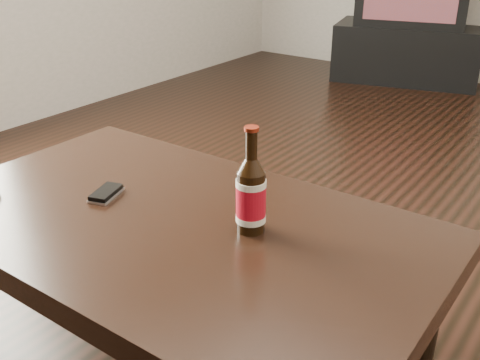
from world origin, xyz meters
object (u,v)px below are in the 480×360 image
Objects in this scene: coffee_table at (174,241)px; beer_bottle at (251,196)px; tv_stand at (407,53)px; phone at (106,193)px.

beer_bottle is (0.18, 0.06, 0.15)m from coffee_table.
tv_stand is 3.36m from beer_bottle.
coffee_table is at bearing -14.75° from phone.
coffee_table is 0.23m from phone.
phone is at bearing -97.53° from tv_stand.
phone is (-0.22, -0.01, 0.07)m from coffee_table.
beer_bottle is at bearing -7.28° from phone.
coffee_table is at bearing -160.78° from beer_bottle.
tv_stand is 3.36m from phone.
tv_stand is at bearing 100.93° from coffee_table.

